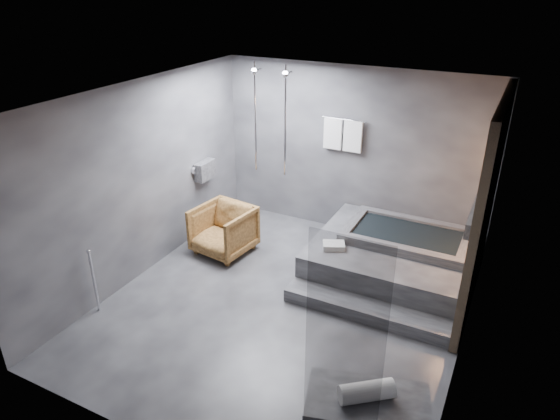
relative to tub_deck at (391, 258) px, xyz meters
The scene contains 7 objects.
room 2.02m from the tub_deck, 118.47° to the right, with size 5.00×5.04×2.82m.
tub_deck is the anchor object (origin of this frame).
tub_step 1.19m from the tub_deck, 90.00° to the right, with size 2.20×0.36×0.18m, color #2F2F31.
concrete_bench 3.06m from the tub_deck, 79.02° to the right, with size 1.13×0.62×0.51m, color #2D2D2F.
driftwood_chair 2.62m from the tub_deck, 167.04° to the right, with size 0.83×0.85×0.77m, color #4D2E13.
rolled_towel 3.09m from the tub_deck, 79.37° to the right, with size 0.18×0.18×0.51m, color white.
deck_towel 0.94m from the tub_deck, 143.82° to the right, with size 0.31×0.22×0.08m, color silver.
Camera 1 is at (2.44, -4.95, 4.06)m, focal length 32.00 mm.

